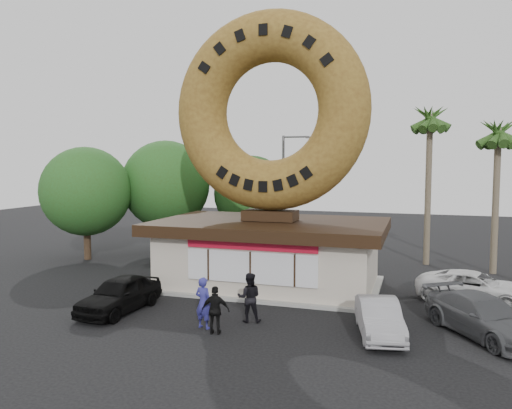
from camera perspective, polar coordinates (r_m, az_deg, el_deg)
The scene contains 16 objects.
ground at distance 19.80m, azimuth -3.41°, elevation -13.28°, with size 90.00×90.00×0.00m, color black.
donut_shop at distance 24.88m, azimuth 1.62°, elevation -5.33°, with size 11.20×7.20×3.80m.
giant_donut at distance 24.63m, azimuth 1.67°, elevation 10.57°, with size 9.63×9.63×2.45m, color olive.
tree_west at distance 34.67m, azimuth -10.25°, elevation 2.25°, with size 6.00×6.00×7.65m.
tree_mid at distance 34.36m, azimuth -0.53°, elevation 1.27°, with size 5.20×5.20×6.63m.
tree_far at distance 33.20m, azimuth -18.86°, elevation 1.42°, with size 5.60×5.60×7.14m.
palm_near at distance 31.60m, azimuth 19.27°, elevation 8.66°, with size 2.60×2.60×9.75m.
palm_far at distance 30.32m, azimuth 25.95°, elevation 6.86°, with size 2.60×2.60×8.75m.
street_lamp at distance 34.68m, azimuth 3.36°, elevation 2.06°, with size 2.11×0.20×8.00m.
person_left at distance 18.93m, azimuth -6.02°, elevation -11.11°, with size 0.70×0.46×1.93m, color navy.
person_center at distance 19.56m, azimuth -0.78°, elevation -10.57°, with size 0.93×0.72×1.91m, color black.
person_right at distance 18.32m, azimuth -4.65°, elevation -11.95°, with size 1.02×0.42×1.74m, color black.
car_black at distance 21.63m, azimuth -15.34°, elevation -9.85°, with size 1.74×4.31×1.47m, color black.
car_silver at distance 18.69m, azimuth 13.89°, elevation -12.45°, with size 1.36×3.91×1.29m, color #9E9DA2.
car_grey at distance 19.82m, azimuth 24.54°, elevation -11.55°, with size 2.00×4.91×1.43m, color #4D4E51.
car_white at distance 24.22m, azimuth 23.70°, elevation -8.65°, with size 2.24×4.85×1.35m, color silver.
Camera 1 is at (6.90, -17.52, 6.15)m, focal length 35.00 mm.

